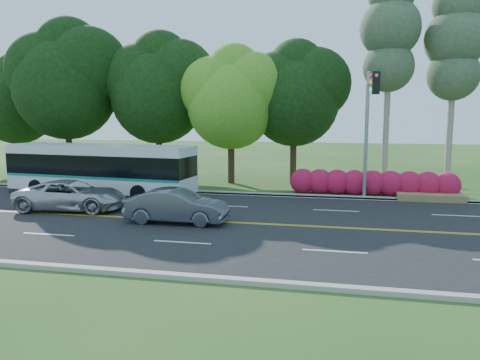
% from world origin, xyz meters
% --- Properties ---
extents(ground, '(120.00, 120.00, 0.00)m').
position_xyz_m(ground, '(0.00, 0.00, 0.00)').
color(ground, '#1D4316').
rests_on(ground, ground).
extents(road, '(60.00, 14.00, 0.02)m').
position_xyz_m(road, '(0.00, 0.00, 0.01)').
color(road, black).
rests_on(road, ground).
extents(curb_north, '(60.00, 0.30, 0.15)m').
position_xyz_m(curb_north, '(0.00, 7.15, 0.07)').
color(curb_north, '#ABA49A').
rests_on(curb_north, ground).
extents(curb_south, '(60.00, 0.30, 0.15)m').
position_xyz_m(curb_south, '(0.00, -7.15, 0.07)').
color(curb_south, '#ABA49A').
rests_on(curb_south, ground).
extents(grass_verge, '(60.00, 4.00, 0.10)m').
position_xyz_m(grass_verge, '(0.00, 9.00, 0.05)').
color(grass_verge, '#1D4316').
rests_on(grass_verge, ground).
extents(lane_markings, '(57.60, 13.82, 0.00)m').
position_xyz_m(lane_markings, '(-0.09, 0.00, 0.02)').
color(lane_markings, gold).
rests_on(lane_markings, road).
extents(tree_row, '(44.70, 9.10, 13.84)m').
position_xyz_m(tree_row, '(-5.15, 12.13, 6.73)').
color(tree_row, black).
rests_on(tree_row, ground).
extents(bougainvillea_hedge, '(9.50, 2.25, 1.50)m').
position_xyz_m(bougainvillea_hedge, '(7.18, 8.15, 0.72)').
color(bougainvillea_hedge, maroon).
rests_on(bougainvillea_hedge, ground).
extents(traffic_signal, '(0.42, 6.10, 7.00)m').
position_xyz_m(traffic_signal, '(6.49, 5.40, 4.67)').
color(traffic_signal, gray).
rests_on(traffic_signal, ground).
extents(transit_bus, '(11.38, 3.60, 2.93)m').
position_xyz_m(transit_bus, '(-8.39, 5.05, 1.47)').
color(transit_bus, silver).
rests_on(transit_bus, road).
extents(sedan, '(4.44, 1.59, 1.46)m').
position_xyz_m(sedan, '(-1.75, -0.54, 0.75)').
color(sedan, '#545A66').
rests_on(sedan, road).
extents(suv, '(5.51, 3.00, 1.46)m').
position_xyz_m(suv, '(-7.70, 0.95, 0.75)').
color(suv, '#B8BABD').
rests_on(suv, road).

